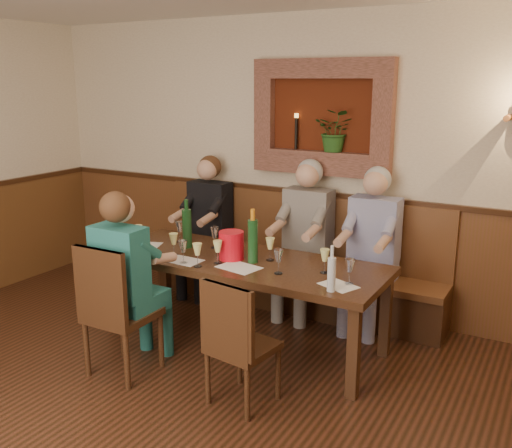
{
  "coord_description": "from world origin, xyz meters",
  "views": [
    {
      "loc": [
        2.32,
        -2.0,
        2.19
      ],
      "look_at": [
        0.1,
        1.9,
        1.05
      ],
      "focal_mm": 40.0,
      "sensor_mm": 36.0,
      "label": 1
    }
  ],
  "objects_px": {
    "dining_table": "(243,268)",
    "wine_bottle_green_a": "(253,240)",
    "person_bench_left": "(206,238)",
    "person_bench_right": "(370,263)",
    "spittoon_bucket": "(231,245)",
    "person_chair_front": "(130,296)",
    "bench": "(292,274)",
    "person_bench_mid": "(303,252)",
    "chair_near_left": "(122,336)",
    "chair_near_right": "(241,367)",
    "wine_bottle_green_b": "(187,228)",
    "water_bottle": "(332,273)"
  },
  "relations": [
    {
      "from": "spittoon_bucket",
      "to": "person_chair_front",
      "type": "bearing_deg",
      "value": -121.9
    },
    {
      "from": "dining_table",
      "to": "person_bench_left",
      "type": "height_order",
      "value": "person_bench_left"
    },
    {
      "from": "person_bench_left",
      "to": "spittoon_bucket",
      "type": "relative_size",
      "value": 6.17
    },
    {
      "from": "person_bench_mid",
      "to": "spittoon_bucket",
      "type": "distance_m",
      "value": 0.95
    },
    {
      "from": "dining_table",
      "to": "water_bottle",
      "type": "height_order",
      "value": "water_bottle"
    },
    {
      "from": "person_bench_left",
      "to": "wine_bottle_green_b",
      "type": "bearing_deg",
      "value": -66.03
    },
    {
      "from": "bench",
      "to": "person_bench_mid",
      "type": "distance_m",
      "value": 0.35
    },
    {
      "from": "spittoon_bucket",
      "to": "person_bench_left",
      "type": "bearing_deg",
      "value": 134.57
    },
    {
      "from": "chair_near_right",
      "to": "person_bench_mid",
      "type": "bearing_deg",
      "value": 108.38
    },
    {
      "from": "chair_near_left",
      "to": "spittoon_bucket",
      "type": "distance_m",
      "value": 1.12
    },
    {
      "from": "wine_bottle_green_a",
      "to": "water_bottle",
      "type": "distance_m",
      "value": 0.86
    },
    {
      "from": "person_bench_right",
      "to": "wine_bottle_green_b",
      "type": "bearing_deg",
      "value": -150.89
    },
    {
      "from": "person_bench_right",
      "to": "wine_bottle_green_b",
      "type": "distance_m",
      "value": 1.65
    },
    {
      "from": "person_bench_right",
      "to": "person_chair_front",
      "type": "xyz_separation_m",
      "value": [
        -1.35,
        -1.61,
        -0.02
      ]
    },
    {
      "from": "person_bench_left",
      "to": "bench",
      "type": "bearing_deg",
      "value": 6.41
    },
    {
      "from": "dining_table",
      "to": "wine_bottle_green_a",
      "type": "height_order",
      "value": "wine_bottle_green_a"
    },
    {
      "from": "bench",
      "to": "person_bench_left",
      "type": "distance_m",
      "value": 0.99
    },
    {
      "from": "chair_near_right",
      "to": "chair_near_left",
      "type": "bearing_deg",
      "value": -167.13
    },
    {
      "from": "person_chair_front",
      "to": "wine_bottle_green_a",
      "type": "relative_size",
      "value": 3.2
    },
    {
      "from": "person_bench_left",
      "to": "person_bench_right",
      "type": "relative_size",
      "value": 0.99
    },
    {
      "from": "spittoon_bucket",
      "to": "chair_near_left",
      "type": "bearing_deg",
      "value": -118.21
    },
    {
      "from": "water_bottle",
      "to": "wine_bottle_green_a",
      "type": "bearing_deg",
      "value": 159.91
    },
    {
      "from": "wine_bottle_green_a",
      "to": "water_bottle",
      "type": "bearing_deg",
      "value": -20.09
    },
    {
      "from": "dining_table",
      "to": "spittoon_bucket",
      "type": "xyz_separation_m",
      "value": [
        -0.08,
        -0.04,
        0.19
      ]
    },
    {
      "from": "dining_table",
      "to": "person_bench_right",
      "type": "xyz_separation_m",
      "value": [
        0.82,
        0.84,
        -0.07
      ]
    },
    {
      "from": "spittoon_bucket",
      "to": "wine_bottle_green_a",
      "type": "height_order",
      "value": "wine_bottle_green_a"
    },
    {
      "from": "person_bench_right",
      "to": "spittoon_bucket",
      "type": "xyz_separation_m",
      "value": [
        -0.89,
        -0.88,
        0.26
      ]
    },
    {
      "from": "chair_near_right",
      "to": "wine_bottle_green_b",
      "type": "height_order",
      "value": "wine_bottle_green_b"
    },
    {
      "from": "person_chair_front",
      "to": "water_bottle",
      "type": "bearing_deg",
      "value": 17.23
    },
    {
      "from": "chair_near_left",
      "to": "spittoon_bucket",
      "type": "height_order",
      "value": "chair_near_left"
    },
    {
      "from": "dining_table",
      "to": "person_bench_left",
      "type": "relative_size",
      "value": 1.66
    },
    {
      "from": "bench",
      "to": "person_chair_front",
      "type": "distance_m",
      "value": 1.82
    },
    {
      "from": "person_bench_mid",
      "to": "person_chair_front",
      "type": "distance_m",
      "value": 1.76
    },
    {
      "from": "dining_table",
      "to": "bench",
      "type": "bearing_deg",
      "value": 90.0
    },
    {
      "from": "dining_table",
      "to": "person_bench_right",
      "type": "height_order",
      "value": "person_bench_right"
    },
    {
      "from": "dining_table",
      "to": "water_bottle",
      "type": "xyz_separation_m",
      "value": [
        0.92,
        -0.33,
        0.21
      ]
    },
    {
      "from": "person_chair_front",
      "to": "spittoon_bucket",
      "type": "bearing_deg",
      "value": 58.1
    },
    {
      "from": "bench",
      "to": "dining_table",
      "type": "bearing_deg",
      "value": -90.0
    },
    {
      "from": "person_bench_right",
      "to": "spittoon_bucket",
      "type": "bearing_deg",
      "value": -135.48
    },
    {
      "from": "person_bench_right",
      "to": "wine_bottle_green_b",
      "type": "height_order",
      "value": "person_bench_right"
    },
    {
      "from": "dining_table",
      "to": "chair_near_left",
      "type": "height_order",
      "value": "chair_near_left"
    },
    {
      "from": "chair_near_left",
      "to": "person_bench_mid",
      "type": "distance_m",
      "value": 1.89
    },
    {
      "from": "bench",
      "to": "spittoon_bucket",
      "type": "distance_m",
      "value": 1.13
    },
    {
      "from": "bench",
      "to": "wine_bottle_green_b",
      "type": "distance_m",
      "value": 1.23
    },
    {
      "from": "chair_near_right",
      "to": "person_bench_right",
      "type": "relative_size",
      "value": 0.63
    },
    {
      "from": "chair_near_right",
      "to": "person_bench_right",
      "type": "distance_m",
      "value": 1.71
    },
    {
      "from": "person_bench_mid",
      "to": "wine_bottle_green_b",
      "type": "height_order",
      "value": "person_bench_mid"
    },
    {
      "from": "bench",
      "to": "person_bench_left",
      "type": "height_order",
      "value": "person_bench_left"
    },
    {
      "from": "person_chair_front",
      "to": "wine_bottle_green_a",
      "type": "xyz_separation_m",
      "value": [
        0.65,
        0.74,
        0.35
      ]
    },
    {
      "from": "chair_near_right",
      "to": "person_bench_right",
      "type": "height_order",
      "value": "person_bench_right"
    }
  ]
}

